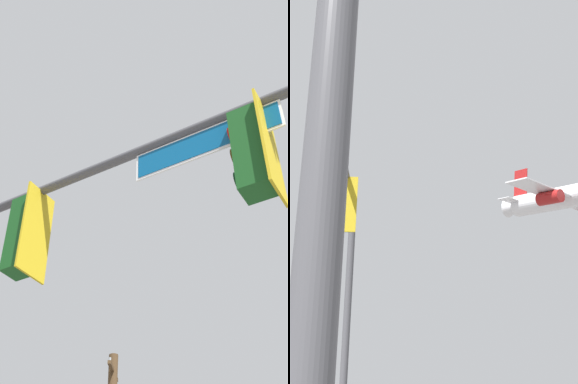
{
  "view_description": "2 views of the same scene",
  "coord_description": "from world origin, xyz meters",
  "views": [
    {
      "loc": [
        -0.09,
        -12.27,
        1.36
      ],
      "look_at": [
        -1.88,
        -8.3,
        4.83
      ],
      "focal_mm": 50.0,
      "sensor_mm": 36.0,
      "label": 1
    },
    {
      "loc": [
        7.7,
        -7.74,
        1.26
      ],
      "look_at": [
        -1.41,
        -6.07,
        4.78
      ],
      "focal_mm": 50.0,
      "sensor_mm": 36.0,
      "label": 2
    }
  ],
  "objects": [
    {
      "name": "airplane",
      "position": [
        -66.47,
        28.95,
        30.88
      ],
      "size": [
        26.18,
        24.06,
        11.26
      ],
      "color": "silver"
    },
    {
      "name": "signal_pole_near",
      "position": [
        -3.52,
        -7.69,
        4.71
      ],
      "size": [
        5.78,
        0.92,
        6.52
      ],
      "color": "#47474C",
      "rests_on": "ground_plane"
    }
  ]
}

